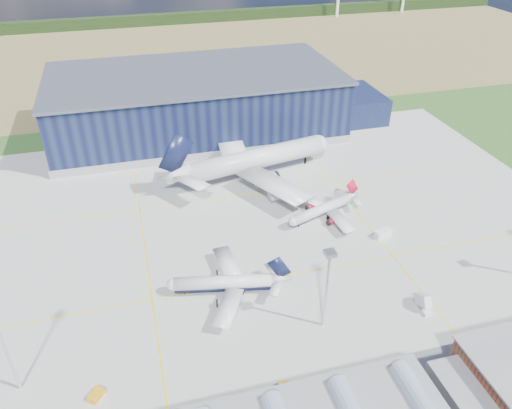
% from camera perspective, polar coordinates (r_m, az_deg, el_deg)
% --- Properties ---
extents(ground, '(600.00, 600.00, 0.00)m').
position_cam_1_polar(ground, '(146.47, -0.40, -6.15)').
color(ground, '#23481B').
rests_on(ground, ground).
extents(apron, '(220.00, 160.00, 0.08)m').
position_cam_1_polar(apron, '(154.13, -1.36, -3.89)').
color(apron, gray).
rests_on(apron, ground).
extents(farmland, '(600.00, 220.00, 0.01)m').
position_cam_1_polar(farmland, '(344.13, -10.32, 16.67)').
color(farmland, olive).
rests_on(farmland, ground).
extents(treeline, '(600.00, 8.00, 8.00)m').
position_cam_1_polar(treeline, '(420.68, -11.70, 19.97)').
color(treeline, black).
rests_on(treeline, ground).
extents(hangar, '(145.00, 62.00, 26.10)m').
position_cam_1_polar(hangar, '(222.60, -6.13, 11.35)').
color(hangar, '#0F1435').
rests_on(hangar, ground).
extents(light_mast_west, '(2.60, 2.60, 23.00)m').
position_cam_1_polar(light_mast_west, '(115.05, -27.10, -13.49)').
color(light_mast_west, silver).
rests_on(light_mast_west, ground).
extents(light_mast_center, '(2.60, 2.60, 23.00)m').
position_cam_1_polar(light_mast_center, '(117.56, 8.18, -8.25)').
color(light_mast_center, silver).
rests_on(light_mast_center, ground).
extents(airliner_navy, '(39.53, 38.97, 10.94)m').
position_cam_1_polar(airliner_navy, '(132.09, -3.76, -8.23)').
color(airliner_navy, silver).
rests_on(airliner_navy, ground).
extents(airliner_red, '(38.57, 38.17, 9.87)m').
position_cam_1_polar(airliner_red, '(162.25, 7.55, -0.03)').
color(airliner_red, silver).
rests_on(airliner_red, ground).
extents(airliner_widebody, '(80.31, 79.14, 22.33)m').
position_cam_1_polar(airliner_widebody, '(182.03, 0.01, 6.36)').
color(airliner_widebody, silver).
rests_on(airliner_widebody, ground).
extents(gse_tug_a, '(2.80, 3.87, 1.46)m').
position_cam_1_polar(gse_tug_a, '(114.04, 3.31, -20.39)').
color(gse_tug_a, orange).
rests_on(gse_tug_a, ground).
extents(gse_tug_b, '(3.85, 4.02, 1.46)m').
position_cam_1_polar(gse_tug_b, '(118.05, -17.80, -20.04)').
color(gse_tug_b, orange).
rests_on(gse_tug_b, ground).
extents(gse_van_a, '(5.89, 3.64, 2.39)m').
position_cam_1_polar(gse_van_a, '(159.17, 14.30, -3.21)').
color(gse_van_a, silver).
rests_on(gse_van_a, ground).
extents(gse_cart_a, '(2.57, 3.22, 1.22)m').
position_cam_1_polar(gse_cart_a, '(173.62, 8.93, 0.53)').
color(gse_cart_a, silver).
rests_on(gse_cart_a, ground).
extents(gse_van_b, '(4.28, 4.95, 2.09)m').
position_cam_1_polar(gse_van_b, '(179.37, 1.10, 2.25)').
color(gse_van_b, silver).
rests_on(gse_van_b, ground).
extents(gse_tug_c, '(2.85, 3.45, 1.30)m').
position_cam_1_polar(gse_tug_c, '(199.81, -0.98, 5.50)').
color(gse_tug_c, orange).
rests_on(gse_tug_c, ground).
extents(gse_cart_b, '(3.00, 2.36, 1.15)m').
position_cam_1_polar(gse_cart_b, '(196.57, -3.95, 4.92)').
color(gse_cart_b, silver).
rests_on(gse_cart_b, ground).
extents(airstair, '(2.06, 4.92, 3.12)m').
position_cam_1_polar(airstair, '(137.12, 18.47, -10.60)').
color(airstair, silver).
rests_on(airstair, ground).
extents(car_b, '(3.58, 1.68, 1.13)m').
position_cam_1_polar(car_b, '(117.07, 10.90, -19.36)').
color(car_b, '#99999E').
rests_on(car_b, ground).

